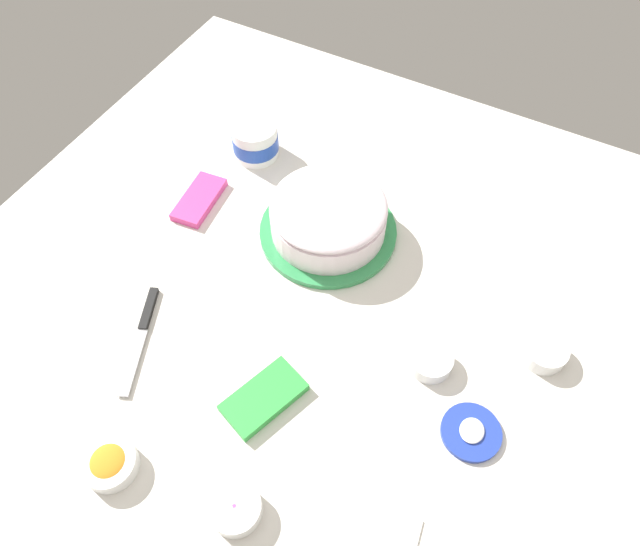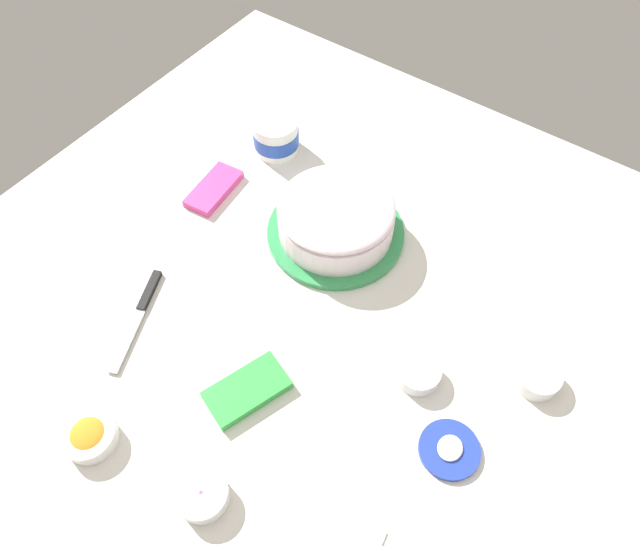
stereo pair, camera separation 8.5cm
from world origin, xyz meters
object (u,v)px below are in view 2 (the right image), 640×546
object	(u,v)px
frosted_cake	(336,219)
sprinkle_bowl_yellow	(538,377)
sprinkle_bowl_blue	(418,373)
sprinkle_bowl_orange	(89,436)
candy_box_upper	(247,390)
frosting_tub_lid	(449,449)
frosting_tub	(276,135)
sprinkle_bowl_rainbow	(203,495)
spreading_knife	(140,310)
candy_box_lower	(214,189)

from	to	relation	value
frosted_cake	sprinkle_bowl_yellow	size ratio (longest dim) A/B	3.57
sprinkle_bowl_blue	sprinkle_bowl_orange	world-z (taller)	sprinkle_bowl_orange
sprinkle_bowl_orange	sprinkle_bowl_yellow	bearing A→B (deg)	133.36
sprinkle_bowl_yellow	candy_box_upper	bearing A→B (deg)	-52.16
frosting_tub_lid	candy_box_upper	size ratio (longest dim) A/B	0.72
sprinkle_bowl_orange	frosting_tub	bearing A→B (deg)	-166.41
frosted_cake	sprinkle_bowl_rainbow	world-z (taller)	frosted_cake
sprinkle_bowl_blue	sprinkle_bowl_rainbow	distance (m)	0.43
frosting_tub	sprinkle_bowl_yellow	world-z (taller)	frosting_tub
sprinkle_bowl_yellow	sprinkle_bowl_orange	bearing A→B (deg)	-46.64
frosting_tub_lid	spreading_knife	world-z (taller)	frosting_tub_lid
sprinkle_bowl_orange	candy_box_lower	world-z (taller)	sprinkle_bowl_orange
frosting_tub_lid	candy_box_lower	xyz separation A→B (m)	(-0.22, -0.74, 0.00)
spreading_knife	sprinkle_bowl_rainbow	distance (m)	0.40
sprinkle_bowl_rainbow	frosted_cake	bearing A→B (deg)	-166.55
sprinkle_bowl_orange	candy_box_lower	xyz separation A→B (m)	(-0.57, -0.22, -0.01)
frosting_tub_lid	sprinkle_bowl_orange	bearing A→B (deg)	-56.27
sprinkle_bowl_rainbow	sprinkle_bowl_yellow	bearing A→B (deg)	144.95
candy_box_upper	frosted_cake	bearing A→B (deg)	-149.00
sprinkle_bowl_orange	frosted_cake	bearing A→B (deg)	172.21
frosting_tub	candy_box_lower	distance (m)	0.20
frosted_cake	spreading_knife	size ratio (longest dim) A/B	1.34
frosted_cake	candy_box_upper	world-z (taller)	frosted_cake
sprinkle_bowl_rainbow	candy_box_upper	world-z (taller)	sprinkle_bowl_rainbow
frosting_tub	sprinkle_bowl_blue	size ratio (longest dim) A/B	1.33
sprinkle_bowl_orange	candy_box_lower	size ratio (longest dim) A/B	0.64
candy_box_lower	sprinkle_bowl_yellow	bearing A→B (deg)	82.57
frosting_tub	sprinkle_bowl_yellow	size ratio (longest dim) A/B	1.32
candy_box_lower	sprinkle_bowl_rainbow	bearing A→B (deg)	33.45
frosting_tub_lid	sprinkle_bowl_blue	bearing A→B (deg)	-127.78
frosting_tub_lid	candy_box_lower	world-z (taller)	candy_box_lower
frosting_tub	sprinkle_bowl_yellow	distance (m)	0.80
sprinkle_bowl_rainbow	sprinkle_bowl_yellow	world-z (taller)	same
frosted_cake	frosting_tub	world-z (taller)	frosted_cake
frosted_cake	sprinkle_bowl_orange	world-z (taller)	frosted_cake
sprinkle_bowl_yellow	candy_box_lower	distance (m)	0.80
frosting_tub	sprinkle_bowl_blue	distance (m)	0.68
frosting_tub_lid	candy_box_lower	distance (m)	0.77
frosting_tub_lid	sprinkle_bowl_rainbow	xyz separation A→B (m)	(0.31, -0.29, 0.01)
frosted_cake	sprinkle_bowl_rainbow	xyz separation A→B (m)	(0.59, 0.14, -0.03)
spreading_knife	candy_box_lower	distance (m)	0.35
candy_box_lower	candy_box_upper	xyz separation A→B (m)	(0.34, 0.38, 0.00)
frosted_cake	frosting_tub_lid	world-z (taller)	frosted_cake
frosted_cake	candy_box_lower	size ratio (longest dim) A/B	2.05
spreading_knife	frosted_cake	bearing A→B (deg)	152.32
sprinkle_bowl_orange	frosting_tub_lid	bearing A→B (deg)	123.73
frosting_tub_lid	sprinkle_bowl_yellow	size ratio (longest dim) A/B	1.28
spreading_knife	sprinkle_bowl_orange	xyz separation A→B (m)	(0.24, 0.12, 0.01)
sprinkle_bowl_blue	spreading_knife	bearing A→B (deg)	-69.07
frosting_tub	sprinkle_bowl_rainbow	distance (m)	0.83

